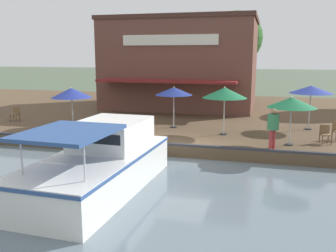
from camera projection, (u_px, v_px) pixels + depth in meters
The scene contains 15 objects.
ground_plane at pixel (180, 159), 16.78m from camera, with size 220.00×220.00×0.00m, color #4C5B47.
quay_deck at pixel (215, 115), 27.16m from camera, with size 22.00×56.00×0.60m, color brown.
quay_edge_fender at pixel (181, 145), 16.75m from camera, with size 0.20×50.40×0.10m, color #2D2D33.
waterfront_restaurant at pixel (182, 63), 29.12m from camera, with size 9.78×11.23×6.74m.
patio_umbrella_far_corner at pixel (225, 93), 18.74m from camera, with size 2.25×2.25×2.45m.
patio_umbrella_mid_patio_right at pixel (72, 93), 20.69m from camera, with size 2.25×2.25×2.26m.
patio_umbrella_back_row at pixel (292, 102), 16.54m from camera, with size 2.18×2.18×2.22m.
patio_umbrella_near_quay_edge at pixel (311, 90), 20.03m from camera, with size 2.29×2.29×2.43m.
patio_umbrella_by_entrance at pixel (174, 91), 20.60m from camera, with size 2.05×2.05×2.30m.
cafe_chair_beside_entrance at pixel (15, 113), 23.05m from camera, with size 0.48×0.48×0.85m.
cafe_chair_far_corner_seat at pixel (325, 133), 17.13m from camera, with size 0.52×0.52×0.85m.
cafe_chair_under_first_umbrella at pixel (125, 122), 20.10m from camera, with size 0.57×0.57×0.85m.
person_at_quay_edge at pixel (273, 124), 16.03m from camera, with size 0.50×0.50×1.76m.
motorboat_nearest_quay at pixel (108, 160), 13.39m from camera, with size 8.22×3.14×2.38m.
tree_behind_restaurant at pixel (234, 39), 32.83m from camera, with size 4.88×4.65×7.81m.
Camera 1 is at (15.79, 3.68, 4.63)m, focal length 40.00 mm.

